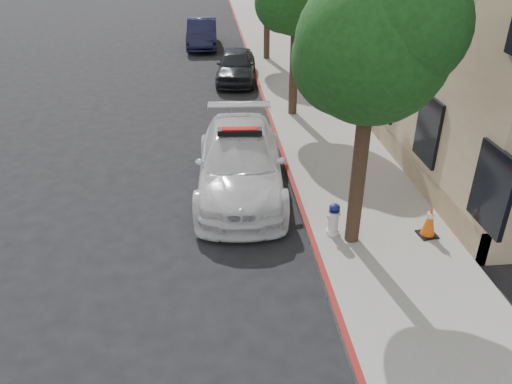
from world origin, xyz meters
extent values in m
plane|color=black|center=(0.00, 0.00, 0.00)|extent=(120.00, 120.00, 0.00)
cube|color=gray|center=(3.60, 10.00, 0.07)|extent=(3.20, 50.00, 0.15)
cube|color=maroon|center=(2.06, 10.00, 0.07)|extent=(0.12, 50.00, 0.15)
cylinder|color=black|center=(2.90, -2.00, 1.80)|extent=(0.30, 0.30, 3.30)
sphere|color=#153912|center=(2.90, -2.00, 4.25)|extent=(2.80, 2.80, 2.80)
sphere|color=#153912|center=(3.30, -2.30, 4.65)|extent=(2.24, 2.24, 2.24)
sphere|color=#153912|center=(2.55, -1.70, 3.95)|extent=(2.10, 2.10, 2.10)
cylinder|color=black|center=(2.90, 6.00, 1.74)|extent=(0.30, 0.30, 3.19)
sphere|color=#153912|center=(2.55, 6.30, 3.84)|extent=(1.95, 1.95, 1.95)
cylinder|color=black|center=(2.90, 14.00, 1.86)|extent=(0.30, 0.30, 3.41)
imported|color=silver|center=(0.69, 0.77, 0.78)|extent=(2.50, 5.50, 1.56)
cube|color=black|center=(0.69, 0.77, 1.62)|extent=(1.11, 0.34, 0.14)
cube|color=#A50A07|center=(0.69, 0.77, 1.68)|extent=(0.91, 0.27, 0.06)
imported|color=black|center=(1.20, 10.72, 0.68)|extent=(2.05, 4.14, 1.36)
imported|color=black|center=(-0.25, 17.45, 0.74)|extent=(1.67, 4.51, 1.48)
cylinder|color=silver|center=(2.54, -1.74, 0.19)|extent=(0.29, 0.29, 0.09)
cylinder|color=silver|center=(2.54, -1.74, 0.49)|extent=(0.22, 0.22, 0.49)
ellipsoid|color=navy|center=(2.54, -1.74, 0.82)|extent=(0.23, 0.23, 0.16)
cylinder|color=silver|center=(2.54, -1.74, 0.60)|extent=(0.32, 0.20, 0.09)
cylinder|color=silver|center=(2.54, -1.74, 0.60)|extent=(0.15, 0.18, 0.09)
cube|color=black|center=(4.59, -2.01, 0.17)|extent=(0.43, 0.43, 0.03)
cone|color=#FB5B0D|center=(4.59, -2.01, 0.54)|extent=(0.30, 0.30, 0.71)
cylinder|color=white|center=(4.59, -2.01, 0.66)|extent=(0.16, 0.16, 0.11)
camera|label=1|loc=(-0.02, -10.73, 6.25)|focal=35.00mm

